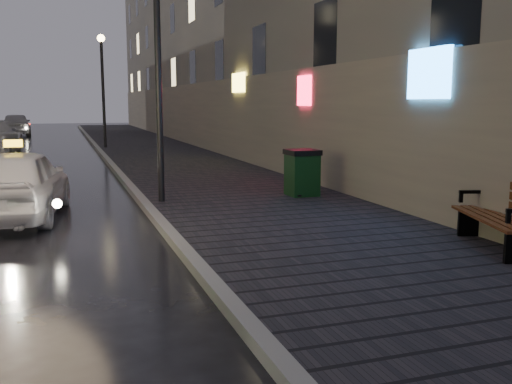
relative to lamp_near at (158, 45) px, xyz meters
The scene contains 10 objects.
ground 7.18m from the lamp_near, 107.14° to the right, with size 120.00×120.00×0.00m, color black.
sidewalk 15.52m from the lamp_near, 82.22° to the left, with size 4.60×58.00×0.15m, color black.
curb 15.39m from the lamp_near, 91.34° to the left, with size 0.20×58.00×0.15m, color slate.
building_near 19.94m from the lamp_near, 74.55° to the left, with size 1.80×50.00×13.00m, color #605B54.
lamp_near is the anchor object (origin of this frame).
lamp_far 16.00m from the lamp_near, 90.00° to the left, with size 0.36×0.36×5.28m.
bench 7.57m from the lamp_near, 54.51° to the right, with size 1.18×2.02×0.98m.
trash_bin 4.28m from the lamp_near, ahead, with size 0.70×0.70×1.06m.
taxi_near 4.03m from the lamp_near, behind, with size 1.69×4.19×1.43m, color silver.
car_far 30.83m from the lamp_near, 99.15° to the left, with size 1.85×4.59×1.56m, color gray.
Camera 1 is at (-0.18, -6.30, 2.29)m, focal length 40.00 mm.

